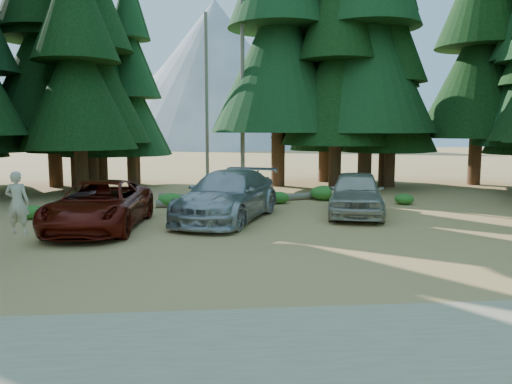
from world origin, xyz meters
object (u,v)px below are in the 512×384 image
(red_pickup, at_px, (100,205))
(silver_minivan_center, at_px, (228,196))
(log_mid, at_px, (193,197))
(frisbee_player, at_px, (17,202))
(log_right, at_px, (289,197))
(silver_minivan_right, at_px, (356,193))
(log_left, at_px, (210,203))

(red_pickup, height_order, silver_minivan_center, silver_minivan_center)
(log_mid, bearing_deg, frisbee_player, -92.19)
(log_right, bearing_deg, frisbee_player, -152.96)
(log_mid, relative_size, log_right, 0.70)
(red_pickup, xyz_separation_m, silver_minivan_center, (4.33, 1.35, 0.09))
(silver_minivan_right, height_order, frisbee_player, frisbee_player)
(silver_minivan_right, distance_m, log_mid, 8.03)
(log_left, relative_size, log_mid, 1.34)
(log_left, bearing_deg, frisbee_player, -125.20)
(silver_minivan_right, relative_size, log_left, 1.09)
(silver_minivan_right, bearing_deg, log_left, 170.26)
(silver_minivan_center, xyz_separation_m, silver_minivan_right, (5.02, 0.60, -0.04))
(silver_minivan_center, height_order, log_mid, silver_minivan_center)
(red_pickup, relative_size, log_left, 1.25)
(silver_minivan_right, bearing_deg, red_pickup, -152.50)
(log_left, bearing_deg, silver_minivan_right, -29.67)
(red_pickup, xyz_separation_m, log_left, (3.67, 4.65, -0.64))
(log_left, height_order, log_mid, log_left)
(red_pickup, distance_m, silver_minivan_right, 9.56)
(silver_minivan_right, bearing_deg, frisbee_player, -136.73)
(silver_minivan_center, xyz_separation_m, log_right, (3.06, 4.81, -0.74))
(silver_minivan_right, bearing_deg, log_right, 130.69)
(red_pickup, height_order, frisbee_player, frisbee_player)
(log_left, bearing_deg, silver_minivan_center, -82.92)
(log_right, bearing_deg, silver_minivan_center, -143.76)
(silver_minivan_center, distance_m, silver_minivan_right, 5.06)
(silver_minivan_center, height_order, log_left, silver_minivan_center)
(frisbee_player, bearing_deg, log_mid, -109.56)
(frisbee_player, bearing_deg, log_left, -118.41)
(silver_minivan_right, relative_size, log_right, 1.03)
(silver_minivan_center, bearing_deg, silver_minivan_right, 29.43)
(log_right, bearing_deg, silver_minivan_right, -86.37)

